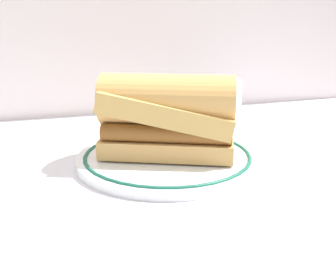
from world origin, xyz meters
The scene contains 4 objects.
ground_plane centered at (0.00, 0.00, 0.00)m, with size 1.50×1.50×0.00m, color silver.
plate centered at (0.03, 0.00, 0.01)m, with size 0.27×0.27×0.01m.
sausage_sandwich centered at (0.03, 0.00, 0.07)m, with size 0.21×0.16×0.12m.
drinking_glass centered at (0.20, 0.18, 0.04)m, with size 0.07×0.07×0.09m.
Camera 1 is at (-0.14, -0.56, 0.22)m, focal length 44.11 mm.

